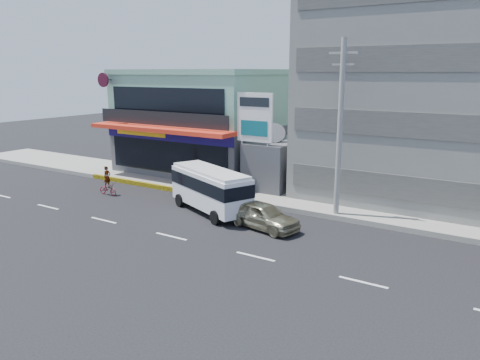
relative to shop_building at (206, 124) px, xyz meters
The scene contains 11 objects.
ground 16.57m from the shop_building, 60.16° to the right, with size 120.00×120.00×0.00m, color black.
sidewalk 14.27m from the shop_building, 18.88° to the right, with size 70.00×5.00×0.30m, color gray.
shop_building is the anchor object (origin of this frame).
concrete_building 18.28m from the shop_building, ahead, with size 16.00×12.00×14.00m, color gray.
gap_structure 8.53m from the shop_building, 13.67° to the right, with size 3.00×6.00×3.50m, color #404044.
satellite_dish 8.54m from the shop_building, 20.21° to the right, with size 1.50×1.50×0.15m, color slate.
billboard 8.92m from the shop_building, 32.32° to the right, with size 2.60×0.18×6.90m.
utility_pole_near 15.50m from the shop_building, 25.06° to the right, with size 1.60×0.30×10.00m.
minibus 12.12m from the shop_building, 52.48° to the right, with size 6.56×4.36×2.63m.
sedan 15.68m from the shop_building, 42.32° to the right, with size 1.71×4.24×1.44m, color #B2AB88.
motorcycle_rider 10.49m from the shop_building, 96.15° to the right, with size 1.57×0.57×1.99m.
Camera 1 is at (15.07, -17.24, 8.22)m, focal length 35.00 mm.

